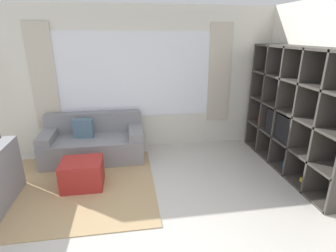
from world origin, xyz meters
name	(u,v)px	position (x,y,z in m)	size (l,w,h in m)	color
ground_plane	(151,248)	(0.00, 0.00, 0.00)	(16.00, 16.00, 0.00)	beige
wall_back	(136,80)	(0.00, 2.80, 1.36)	(6.55, 0.11, 2.70)	silver
wall_right	(314,91)	(2.71, 1.39, 1.35)	(0.07, 3.97, 2.70)	silver
area_rug	(55,188)	(-1.31, 1.37, 0.01)	(2.95, 2.16, 0.01)	tan
shelving_unit	(297,113)	(2.50, 1.40, 1.00)	(0.43, 2.41, 2.02)	#232328
couch_main	(94,143)	(-0.82, 2.35, 0.30)	(1.77, 0.83, 0.80)	gray
ottoman	(82,174)	(-0.89, 1.37, 0.22)	(0.60, 0.49, 0.43)	#A82823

